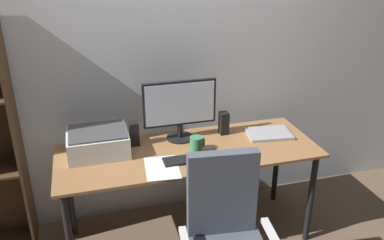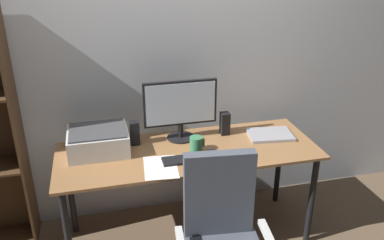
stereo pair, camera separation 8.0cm
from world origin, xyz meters
name	(u,v)px [view 1 (the left image)]	position (x,y,z in m)	size (l,w,h in m)	color
ground_plane	(189,236)	(0.00, 0.00, 0.00)	(12.00, 12.00, 0.00)	brown
back_wall	(171,53)	(0.00, 0.50, 1.30)	(6.40, 0.10, 2.60)	silver
desk	(189,160)	(0.00, 0.00, 0.66)	(1.79, 0.66, 0.74)	olive
monitor	(180,107)	(-0.01, 0.19, 0.99)	(0.53, 0.20, 0.44)	black
keyboard	(185,160)	(-0.06, -0.14, 0.75)	(0.29, 0.11, 0.02)	black
mouse	(213,154)	(0.14, -0.13, 0.76)	(0.06, 0.10, 0.03)	black
coffee_mug	(196,144)	(0.05, -0.03, 0.79)	(0.10, 0.09, 0.10)	#387F51
laptop	(269,134)	(0.64, 0.06, 0.75)	(0.32, 0.23, 0.02)	#99999E
speaker_left	(134,134)	(-0.35, 0.18, 0.82)	(0.06, 0.07, 0.17)	black
speaker_right	(224,123)	(0.32, 0.18, 0.82)	(0.06, 0.07, 0.17)	black
printer	(98,142)	(-0.60, 0.13, 0.82)	(0.40, 0.34, 0.16)	silver
paper_sheet	(162,168)	(-0.23, -0.19, 0.74)	(0.21, 0.30, 0.00)	white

